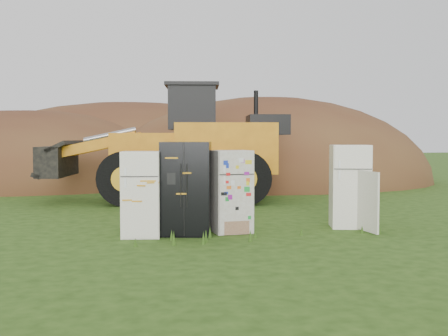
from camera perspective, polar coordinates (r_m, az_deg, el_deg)
The scene contains 9 objects.
ground at distance 12.32m, azimuth 3.09°, elevation -6.44°, with size 120.00×120.00×0.00m, color #254412.
fridge_leftmost at distance 11.68m, azimuth -8.40°, elevation -2.63°, with size 0.78×0.74×1.76m, color white, non-canonical shape.
fridge_black_side at distance 11.80m, azimuth -3.87°, elevation -2.08°, with size 1.02×0.80×1.95m, color black, non-canonical shape.
fridge_sticker at distance 12.08m, azimuth 0.74°, elevation -2.39°, with size 0.79×0.73×1.77m, color silver, non-canonical shape.
fridge_open_door at distance 13.08m, azimuth 12.67°, elevation -1.81°, with size 0.85×0.79×1.88m, color white, non-canonical shape.
wheel_loader at distance 18.19m, azimuth -6.23°, elevation 2.57°, with size 7.80×3.16×3.78m, color orange, non-canonical shape.
dirt_mound_right at distance 25.71m, azimuth 4.60°, elevation -1.51°, with size 15.40×11.29×7.82m, color #4F2719.
dirt_mound_left at distance 26.62m, azimuth -19.06°, elevation -1.51°, with size 15.47×11.60×6.57m, color #4F2719.
dirt_mound_back at distance 29.40m, azimuth -9.24°, elevation -0.98°, with size 19.65×13.10×7.80m, color #4F2719.
Camera 1 is at (-3.64, -11.59, 2.02)m, focal length 45.00 mm.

